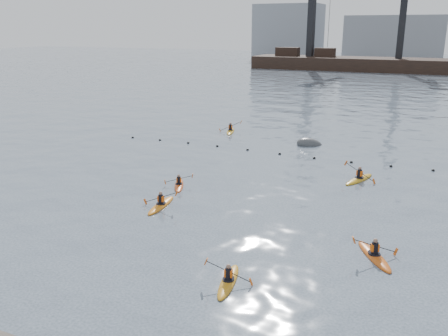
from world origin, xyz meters
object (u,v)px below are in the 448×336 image
at_px(mooring_buoy, 310,145).
at_px(kayaker_1, 228,281).
at_px(kayaker_3, 359,179).
at_px(kayaker_4, 374,255).
at_px(kayaker_2, 179,185).
at_px(kayaker_0, 161,205).
at_px(kayaker_5, 230,131).

bearing_deg(mooring_buoy, kayaker_1, -83.21).
bearing_deg(kayaker_3, kayaker_1, -79.81).
bearing_deg(kayaker_4, kayaker_1, 11.28).
distance_m(kayaker_1, kayaker_2, 13.14).
bearing_deg(mooring_buoy, kayaker_0, -102.63).
bearing_deg(kayaker_5, mooring_buoy, -31.49).
height_order(kayaker_1, kayaker_4, kayaker_4).
bearing_deg(kayaker_5, kayaker_0, -95.02).
distance_m(kayaker_0, kayaker_3, 14.26).
relative_size(kayaker_2, mooring_buoy, 1.15).
bearing_deg(kayaker_2, mooring_buoy, 44.31).
xyz_separation_m(kayaker_2, kayaker_3, (10.97, 6.32, 0.02)).
xyz_separation_m(kayaker_0, kayaker_4, (12.59, -1.57, 0.00)).
height_order(kayaker_0, kayaker_1, kayaker_0).
height_order(kayaker_2, mooring_buoy, kayaker_2).
xyz_separation_m(kayaker_1, kayaker_2, (-8.18, 10.28, -0.00)).
height_order(kayaker_4, kayaker_5, kayaker_5).
bearing_deg(kayaker_1, kayaker_5, 102.63).
distance_m(kayaker_2, kayaker_4, 14.50).
xyz_separation_m(kayaker_5, mooring_buoy, (8.89, -2.24, -0.10)).
distance_m(kayaker_1, kayaker_3, 16.83).
relative_size(kayaker_1, kayaker_3, 0.87).
bearing_deg(kayaker_0, kayaker_2, 97.32).
height_order(kayaker_2, kayaker_3, kayaker_3).
height_order(kayaker_5, mooring_buoy, kayaker_5).
distance_m(kayaker_0, mooring_buoy, 19.45).
bearing_deg(kayaker_1, kayaker_0, 127.61).
bearing_deg(kayaker_4, kayaker_2, -53.28).
bearing_deg(kayaker_2, kayaker_5, 75.14).
bearing_deg(mooring_buoy, kayaker_4, -67.92).
xyz_separation_m(kayaker_1, mooring_buoy, (-3.03, 25.48, -0.09)).
relative_size(kayaker_1, mooring_buoy, 1.25).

